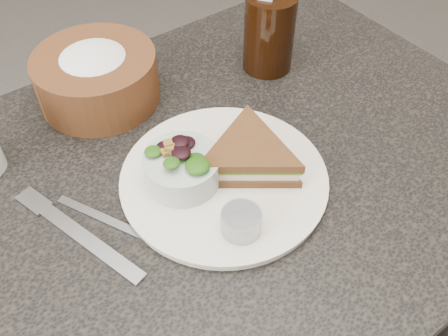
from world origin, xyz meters
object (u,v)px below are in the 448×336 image
at_px(salad_bowl, 182,165).
at_px(cola_glass, 269,30).
at_px(dinner_plate, 224,179).
at_px(bread_basket, 95,70).
at_px(dining_table, 213,296).
at_px(dressing_ramekin, 241,222).
at_px(sandwich, 249,156).

bearing_deg(salad_bowl, cola_glass, 28.50).
relative_size(dinner_plate, bread_basket, 1.47).
height_order(dining_table, cola_glass, cola_glass).
height_order(dining_table, dressing_ramekin, dressing_ramekin).
distance_m(sandwich, salad_bowl, 0.10).
height_order(dressing_ramekin, cola_glass, cola_glass).
distance_m(sandwich, dressing_ramekin, 0.11).
relative_size(salad_bowl, dressing_ramekin, 2.02).
xyz_separation_m(dressing_ramekin, bread_basket, (-0.02, 0.36, 0.03)).
distance_m(salad_bowl, bread_basket, 0.24).
distance_m(dining_table, dressing_ramekin, 0.42).
height_order(dinner_plate, sandwich, sandwich).
height_order(salad_bowl, cola_glass, cola_glass).
xyz_separation_m(dining_table, salad_bowl, (-0.04, 0.00, 0.42)).
relative_size(dinner_plate, sandwich, 1.73).
relative_size(dinner_plate, cola_glass, 1.96).
bearing_deg(salad_bowl, dressing_ramekin, -82.98).
height_order(bread_basket, cola_glass, cola_glass).
xyz_separation_m(bread_basket, cola_glass, (0.28, -0.09, 0.02)).
xyz_separation_m(salad_bowl, cola_glass, (0.28, 0.15, 0.03)).
bearing_deg(cola_glass, dining_table, -146.95).
distance_m(sandwich, cola_glass, 0.26).
distance_m(bread_basket, cola_glass, 0.30).
distance_m(dining_table, cola_glass, 0.53).
height_order(dinner_plate, cola_glass, cola_glass).
bearing_deg(bread_basket, cola_glass, -18.47).
bearing_deg(cola_glass, salad_bowl, -151.50).
distance_m(dinner_plate, salad_bowl, 0.07).
bearing_deg(dinner_plate, salad_bowl, 149.76).
bearing_deg(salad_bowl, dining_table, -1.32).
height_order(dining_table, sandwich, sandwich).
relative_size(sandwich, salad_bowl, 1.58).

